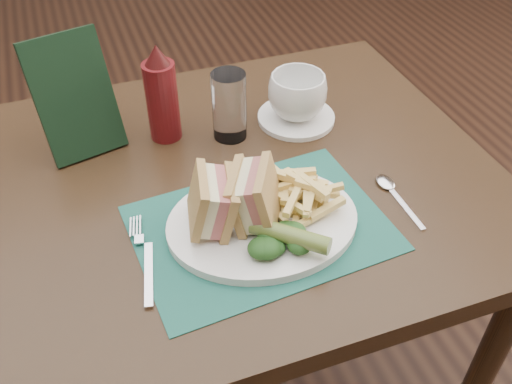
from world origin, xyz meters
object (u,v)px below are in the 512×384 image
placemat (261,228)px  sandwich_half_b (241,194)px  sandwich_half_a (198,203)px  drinking_glass (229,106)px  check_presenter (75,97)px  ketchup_bottle (161,93)px  coffee_cup (297,96)px  table_main (240,308)px  plate (263,222)px  saucer (296,118)px

placemat → sandwich_half_b: (-0.03, 0.02, 0.07)m
sandwich_half_a → drinking_glass: (0.12, 0.23, 0.00)m
placemat → check_presenter: size_ratio=1.77×
drinking_glass → ketchup_bottle: (-0.11, 0.04, 0.03)m
sandwich_half_a → coffee_cup: bearing=54.0°
sandwich_half_a → drinking_glass: size_ratio=0.72×
table_main → plate: (-0.00, -0.14, 0.38)m
ketchup_bottle → sandwich_half_b: bearing=-78.5°
coffee_cup → check_presenter: bearing=172.9°
table_main → saucer: bearing=36.3°
plate → placemat: bearing=-142.3°
drinking_glass → sandwich_half_b: bearing=-103.6°
table_main → drinking_glass: (0.03, 0.11, 0.44)m
saucer → sandwich_half_a: bearing=-137.4°
ketchup_bottle → coffee_cup: bearing=-7.7°
placemat → saucer: saucer is taller
ketchup_bottle → check_presenter: 0.15m
saucer → coffee_cup: (0.00, 0.00, 0.05)m
sandwich_half_b → coffee_cup: bearing=79.9°
sandwich_half_a → saucer: (0.26, 0.24, -0.06)m
sandwich_half_b → check_presenter: bearing=153.5°
sandwich_half_a → ketchup_bottle: 0.27m
coffee_cup → check_presenter: check_presenter is taller
plate → check_presenter: check_presenter is taller
drinking_glass → check_presenter: 0.27m
placemat → check_presenter: (-0.23, 0.31, 0.10)m
placemat → coffee_cup: 0.31m
placemat → coffee_cup: size_ratio=3.46×
drinking_glass → table_main: bearing=-103.0°
sandwich_half_b → check_presenter: size_ratio=0.44×
plate → sandwich_half_a: (-0.10, 0.02, 0.06)m
drinking_glass → ketchup_bottle: ketchup_bottle is taller
coffee_cup → saucer: bearing=0.0°
drinking_glass → check_presenter: size_ratio=0.60×
table_main → ketchup_bottle: size_ratio=4.84×
ketchup_bottle → sandwich_half_a: bearing=-91.9°
check_presenter → drinking_glass: bearing=-25.9°
plate → drinking_glass: (0.03, 0.25, 0.06)m
placemat → saucer: bearing=57.0°
coffee_cup → ketchup_bottle: 0.26m
plate → drinking_glass: drinking_glass is taller
sandwich_half_a → sandwich_half_b: bearing=8.2°
saucer → ketchup_bottle: 0.27m
coffee_cup → drinking_glass: 0.14m
sandwich_half_a → plate: bearing=1.0°
drinking_glass → check_presenter: (-0.26, 0.05, 0.04)m
table_main → plate: plate is taller
drinking_glass → ketchup_bottle: size_ratio=0.70×
sandwich_half_a → check_presenter: size_ratio=0.43×
table_main → plate: bearing=-90.3°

